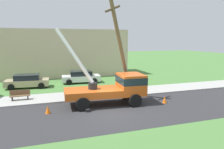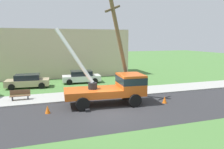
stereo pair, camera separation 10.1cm
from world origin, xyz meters
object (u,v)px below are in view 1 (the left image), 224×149
object	(u,v)px
utility_truck	(115,86)
parked_sedan_white	(81,77)
park_bench	(20,95)
traffic_cone_behind	(48,110)
parked_sedan_tan	(27,81)
leaning_utility_pole	(121,48)
traffic_cone_ahead	(165,100)
traffic_cone_curbside	(124,95)

from	to	relation	value
utility_truck	parked_sedan_white	distance (m)	9.39
parked_sedan_white	park_bench	size ratio (longest dim) A/B	2.83
park_bench	traffic_cone_behind	bearing A→B (deg)	-63.35
traffic_cone_behind	parked_sedan_white	xyz separation A→B (m)	(4.27, 10.05, 0.43)
parked_sedan_tan	park_bench	distance (m)	5.19
leaning_utility_pole	traffic_cone_ahead	distance (m)	5.63
leaning_utility_pole	parked_sedan_tan	bearing A→B (deg)	138.30
traffic_cone_behind	park_bench	distance (m)	4.52
traffic_cone_curbside	parked_sedan_tan	bearing A→B (deg)	138.53
parked_sedan_white	leaning_utility_pole	bearing A→B (deg)	-75.93
traffic_cone_ahead	park_bench	distance (m)	11.94
traffic_cone_ahead	traffic_cone_behind	xyz separation A→B (m)	(-9.06, 0.41, 0.00)
traffic_cone_behind	parked_sedan_tan	size ratio (longest dim) A/B	0.12
traffic_cone_behind	leaning_utility_pole	bearing A→B (deg)	19.41
park_bench	traffic_cone_ahead	bearing A→B (deg)	-21.88
traffic_cone_curbside	parked_sedan_white	xyz separation A→B (m)	(-2.21, 8.01, 0.43)
traffic_cone_behind	parked_sedan_tan	world-z (taller)	parked_sedan_tan
parked_sedan_white	traffic_cone_curbside	bearing A→B (deg)	-74.57
utility_truck	traffic_cone_ahead	size ratio (longest dim) A/B	12.03
utility_truck	parked_sedan_white	size ratio (longest dim) A/B	1.49
leaning_utility_pole	parked_sedan_tan	world-z (taller)	leaning_utility_pole
utility_truck	parked_sedan_tan	distance (m)	10.93
park_bench	utility_truck	bearing A→B (deg)	-24.56
traffic_cone_curbside	parked_sedan_tan	xyz separation A→B (m)	(-8.12, 7.17, 0.43)
utility_truck	traffic_cone_ahead	world-z (taller)	utility_truck
traffic_cone_curbside	park_bench	xyz separation A→B (m)	(-8.50, 2.00, 0.18)
leaning_utility_pole	parked_sedan_tan	distance (m)	11.17
traffic_cone_ahead	park_bench	bearing A→B (deg)	158.12
parked_sedan_tan	traffic_cone_curbside	bearing A→B (deg)	-41.47
utility_truck	leaning_utility_pole	xyz separation A→B (m)	(1.02, 1.47, 2.99)
parked_sedan_tan	park_bench	size ratio (longest dim) A/B	2.83
utility_truck	traffic_cone_behind	bearing A→B (deg)	-172.04
traffic_cone_curbside	parked_sedan_tan	distance (m)	10.84
traffic_cone_behind	parked_sedan_white	size ratio (longest dim) A/B	0.12
leaning_utility_pole	traffic_cone_curbside	xyz separation A→B (m)	(0.24, -0.16, -4.12)
utility_truck	traffic_cone_curbside	distance (m)	2.14
traffic_cone_curbside	parked_sedan_white	world-z (taller)	parked_sedan_white
park_bench	traffic_cone_curbside	bearing A→B (deg)	-13.23
traffic_cone_ahead	traffic_cone_behind	distance (m)	9.07
traffic_cone_ahead	parked_sedan_white	world-z (taller)	parked_sedan_white
utility_truck	traffic_cone_curbside	size ratio (longest dim) A/B	12.03
traffic_cone_behind	park_bench	size ratio (longest dim) A/B	0.35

